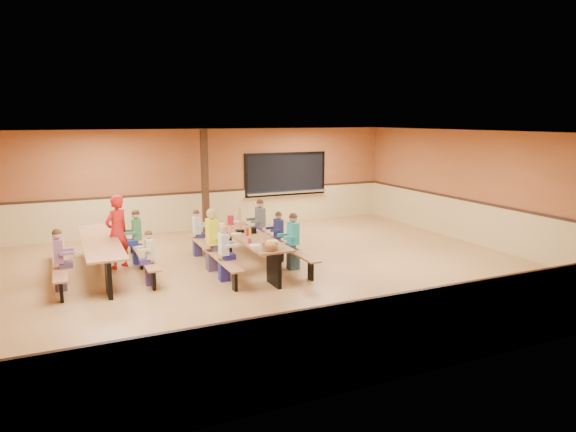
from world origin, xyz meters
name	(u,v)px	position (x,y,z in m)	size (l,w,h in m)	color
ground	(270,272)	(0.00, 0.00, 0.00)	(12.00, 12.00, 0.00)	#9A693A
room_envelope	(270,242)	(0.00, 0.00, 0.69)	(12.04, 10.04, 3.02)	#97542C
kitchen_pass_through	(286,176)	(2.60, 4.96, 1.49)	(2.78, 0.28, 1.38)	black
structural_post	(205,182)	(-0.20, 4.40, 1.50)	(0.18, 0.18, 3.00)	black
cafeteria_table_main	(247,243)	(-0.26, 0.71, 0.53)	(1.91, 3.70, 0.74)	#9D643E
cafeteria_table_second	(101,250)	(-3.33, 1.43, 0.53)	(1.91, 3.70, 0.74)	#9D643E
seated_child_white_left	(224,253)	(-1.08, -0.15, 0.58)	(0.35, 0.28, 1.16)	silver
seated_adult_yellow	(212,240)	(-1.08, 0.69, 0.68)	(0.44, 0.36, 1.35)	yellow
seated_child_grey_left	(197,233)	(-1.08, 2.02, 0.56)	(0.32, 0.27, 1.12)	silver
seated_child_teal_right	(293,242)	(0.57, 0.03, 0.62)	(0.39, 0.32, 1.24)	teal
seated_child_navy_right	(279,236)	(0.57, 0.84, 0.57)	(0.34, 0.28, 1.14)	#1A1F4F
seated_child_char_right	(260,225)	(0.57, 2.02, 0.63)	(0.40, 0.32, 1.27)	#4B5155
seated_child_purple_sec	(59,260)	(-4.16, 0.58, 0.60)	(0.37, 0.30, 1.20)	#774A6D
seated_child_green_sec	(137,237)	(-2.51, 1.90, 0.62)	(0.38, 0.31, 1.24)	#367749
seated_child_tan_sec	(150,258)	(-2.51, 0.21, 0.55)	(0.32, 0.26, 1.10)	#AFA98C
standing_woman	(117,232)	(-2.95, 1.73, 0.83)	(0.60, 0.39, 1.65)	red
punch_pitcher	(231,220)	(-0.28, 1.84, 0.85)	(0.16, 0.16, 0.22)	red
chip_bowl	(270,246)	(-0.34, -0.86, 0.81)	(0.32, 0.32, 0.15)	orange
napkin_dispenser	(253,230)	(-0.11, 0.71, 0.80)	(0.10, 0.14, 0.13)	black
condiment_mustard	(250,232)	(-0.27, 0.50, 0.82)	(0.06, 0.06, 0.17)	yellow
condiment_ketchup	(247,232)	(-0.33, 0.51, 0.82)	(0.06, 0.06, 0.17)	#B2140F
table_paddle	(240,226)	(-0.36, 0.92, 0.88)	(0.16, 0.16, 0.56)	black
place_settings	(247,231)	(-0.26, 0.71, 0.80)	(0.65, 3.30, 0.11)	beige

